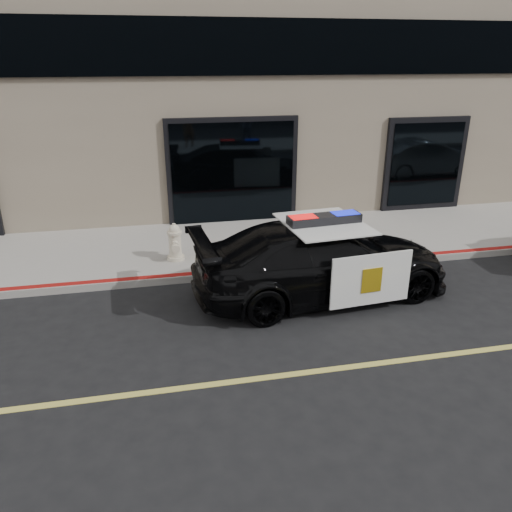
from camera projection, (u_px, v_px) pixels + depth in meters
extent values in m
plane|color=black|center=(375.00, 364.00, 7.50)|extent=(120.00, 120.00, 0.00)
cube|color=gray|center=(285.00, 241.00, 12.24)|extent=(60.00, 3.50, 0.15)
imported|color=black|center=(322.00, 260.00, 9.44)|extent=(2.87, 5.28, 1.43)
cube|color=white|center=(371.00, 280.00, 8.67)|extent=(1.52, 0.17, 0.95)
cube|color=white|center=(323.00, 241.00, 10.49)|extent=(1.52, 0.17, 0.95)
cube|color=white|center=(324.00, 224.00, 9.17)|extent=(1.58, 1.83, 0.02)
cube|color=gold|center=(372.00, 280.00, 8.64)|extent=(0.38, 0.05, 0.45)
cube|color=black|center=(324.00, 219.00, 9.14)|extent=(1.40, 0.48, 0.17)
cube|color=red|center=(303.00, 221.00, 9.02)|extent=(0.50, 0.35, 0.15)
cube|color=#0C19CC|center=(345.00, 217.00, 9.25)|extent=(0.50, 0.35, 0.15)
cylinder|color=beige|center=(176.00, 258.00, 10.94)|extent=(0.37, 0.37, 0.08)
cylinder|color=beige|center=(175.00, 245.00, 10.83)|extent=(0.27, 0.27, 0.52)
cylinder|color=beige|center=(174.00, 233.00, 10.72)|extent=(0.32, 0.32, 0.06)
sphere|color=beige|center=(174.00, 230.00, 10.70)|extent=(0.24, 0.24, 0.24)
cylinder|color=beige|center=(174.00, 225.00, 10.66)|extent=(0.07, 0.07, 0.07)
cylinder|color=beige|center=(175.00, 239.00, 10.96)|extent=(0.13, 0.12, 0.13)
cylinder|color=beige|center=(175.00, 244.00, 10.64)|extent=(0.13, 0.12, 0.13)
cylinder|color=beige|center=(176.00, 248.00, 10.64)|extent=(0.18, 0.15, 0.18)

